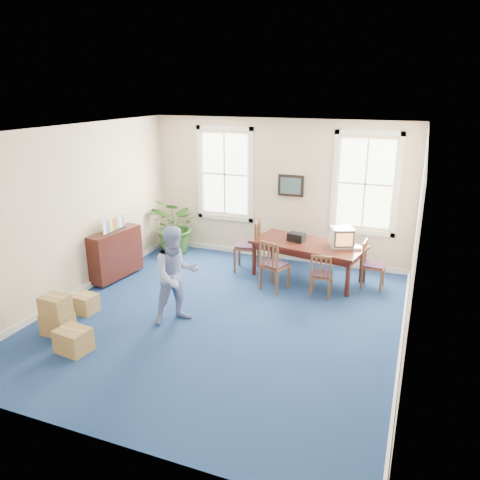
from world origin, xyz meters
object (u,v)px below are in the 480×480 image
(potted_plant, at_px, (176,226))
(man, at_px, (176,275))
(crt_tv, at_px, (342,237))
(chair_near_left, at_px, (275,265))
(cardboard_boxes, at_px, (69,313))
(conference_table, at_px, (307,261))
(credenza, at_px, (116,256))

(potted_plant, bearing_deg, man, -61.26)
(crt_tv, distance_m, chair_near_left, 1.48)
(potted_plant, bearing_deg, crt_tv, -4.96)
(crt_tv, relative_size, chair_near_left, 0.45)
(cardboard_boxes, bearing_deg, chair_near_left, 48.14)
(conference_table, bearing_deg, potted_plant, -175.78)
(crt_tv, bearing_deg, credenza, 175.49)
(credenza, xyz_separation_m, potted_plant, (0.42, 1.84, 0.19))
(conference_table, distance_m, chair_near_left, 0.91)
(chair_near_left, distance_m, potted_plant, 3.06)
(credenza, bearing_deg, conference_table, 28.54)
(chair_near_left, xyz_separation_m, credenza, (-3.24, -0.67, -0.02))
(man, bearing_deg, cardboard_boxes, 167.15)
(crt_tv, bearing_deg, potted_plant, 151.63)
(credenza, bearing_deg, chair_near_left, 18.92)
(crt_tv, height_order, credenza, crt_tv)
(credenza, xyz_separation_m, cardboard_boxes, (0.65, -2.21, -0.14))
(chair_near_left, relative_size, man, 0.61)
(man, relative_size, credenza, 1.35)
(chair_near_left, bearing_deg, crt_tv, -125.70)
(conference_table, bearing_deg, credenza, -147.59)
(potted_plant, bearing_deg, credenza, -102.85)
(conference_table, relative_size, potted_plant, 1.66)
(crt_tv, xyz_separation_m, credenza, (-4.37, -1.50, -0.48))
(conference_table, height_order, credenza, credenza)
(conference_table, distance_m, man, 3.14)
(conference_table, height_order, potted_plant, potted_plant)
(chair_near_left, relative_size, credenza, 0.82)
(man, height_order, potted_plant, man)
(crt_tv, height_order, cardboard_boxes, crt_tv)
(man, relative_size, cardboard_boxes, 1.39)
(conference_table, distance_m, cardboard_boxes, 4.77)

